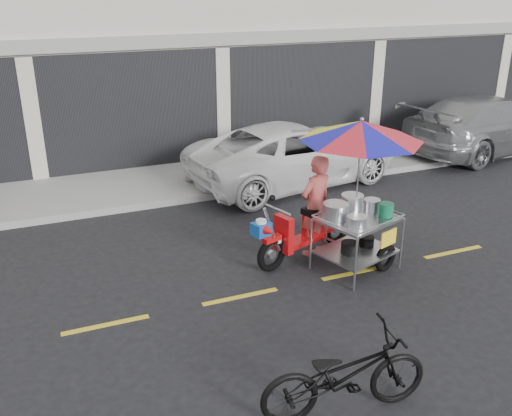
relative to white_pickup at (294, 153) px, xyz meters
name	(u,v)px	position (x,y,z in m)	size (l,w,h in m)	color
ground	(355,273)	(-1.00, -4.41, -0.70)	(90.00, 90.00, 0.00)	black
sidewalk	(237,170)	(-1.00, 1.09, -0.62)	(45.00, 3.00, 0.15)	gray
centerline	(355,273)	(-1.00, -4.41, -0.70)	(42.00, 0.10, 0.01)	gold
white_pickup	(294,153)	(0.00, 0.00, 0.00)	(2.32, 5.03, 1.40)	white
silver_pickup	(488,124)	(5.99, 0.29, 0.08)	(2.18, 5.36, 1.56)	gray
near_bicycle	(345,374)	(-2.81, -7.12, -0.20)	(0.67, 1.91, 1.00)	black
food_vendor_rig	(343,173)	(-1.06, -3.95, 0.88)	(2.93, 2.44, 2.53)	black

